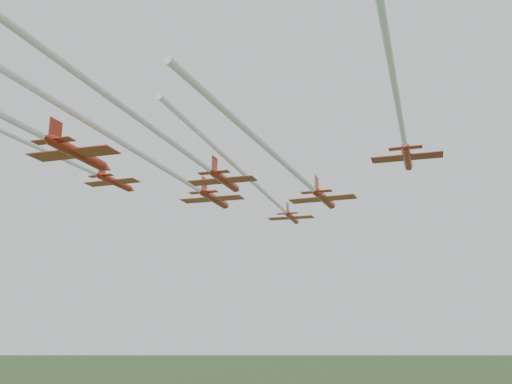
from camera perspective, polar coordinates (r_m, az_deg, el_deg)
The scene contains 6 objects.
jet_lead at distance 88.29m, azimuth 1.33°, elevation -0.48°, with size 18.02×59.87×2.47m.
jet_row2_left at distance 72.74m, azimuth -9.57°, elevation 2.60°, with size 19.21×69.46×2.94m.
jet_row2_right at distance 71.93m, azimuth 4.62°, elevation 1.30°, with size 12.27×51.28×2.84m.
jet_row3_left at distance 73.09m, azimuth -18.71°, elevation 3.16°, with size 12.50×47.48×2.34m.
jet_row3_mid at distance 53.98m, azimuth -9.91°, elevation 6.02°, with size 17.53×64.23×2.47m.
jet_row3_right at distance 54.08m, azimuth 14.03°, elevation 8.35°, with size 16.47×59.21×2.43m.
Camera 1 is at (33.18, -71.70, 30.21)m, focal length 40.00 mm.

